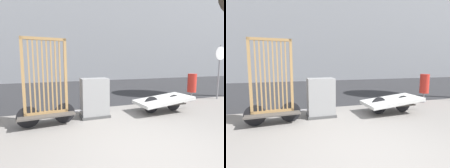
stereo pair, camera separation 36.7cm
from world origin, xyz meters
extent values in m
plane|color=gray|center=(0.00, 0.00, 0.00)|extent=(60.00, 60.00, 0.00)
cube|color=#2D2D30|center=(0.00, 8.35, 0.00)|extent=(56.00, 9.70, 0.01)
cube|color=#4C4742|center=(-1.83, 2.20, 0.30)|extent=(1.44, 0.74, 0.04)
cylinder|color=black|center=(-1.38, 2.24, 0.28)|extent=(0.56, 0.08, 0.55)
cylinder|color=black|center=(-2.28, 2.17, 0.28)|extent=(0.56, 0.08, 0.55)
cylinder|color=gray|center=(-0.79, 2.29, 0.30)|extent=(0.70, 0.09, 0.03)
cube|color=#A87F4C|center=(-1.83, 2.20, 0.35)|extent=(1.10, 0.16, 0.07)
cube|color=#A87F4C|center=(-1.83, 2.20, 2.25)|extent=(1.10, 0.16, 0.07)
cube|color=#A87F4C|center=(-2.34, 2.16, 1.30)|extent=(0.08, 0.08, 1.97)
cube|color=#A87F4C|center=(-1.32, 2.25, 1.30)|extent=(0.08, 0.08, 1.97)
cube|color=#A87F4C|center=(-2.20, 2.17, 1.30)|extent=(0.04, 0.05, 1.90)
cube|color=#A87F4C|center=(-2.10, 2.18, 1.30)|extent=(0.04, 0.05, 1.90)
cube|color=#A87F4C|center=(-1.99, 2.19, 1.30)|extent=(0.04, 0.05, 1.90)
cube|color=#A87F4C|center=(-1.88, 2.20, 1.30)|extent=(0.04, 0.05, 1.90)
cube|color=#A87F4C|center=(-1.78, 2.21, 1.30)|extent=(0.04, 0.05, 1.90)
cube|color=#A87F4C|center=(-1.67, 2.22, 1.30)|extent=(0.04, 0.05, 1.90)
cube|color=#A87F4C|center=(-1.57, 2.23, 1.30)|extent=(0.04, 0.05, 1.90)
cube|color=#A87F4C|center=(-1.46, 2.23, 1.30)|extent=(0.04, 0.05, 1.90)
cube|color=#4C4742|center=(1.83, 2.20, 0.30)|extent=(1.39, 0.64, 0.04)
cylinder|color=black|center=(2.28, 2.21, 0.28)|extent=(0.56, 0.04, 0.55)
cylinder|color=black|center=(1.38, 2.20, 0.28)|extent=(0.56, 0.04, 0.55)
cylinder|color=gray|center=(2.88, 2.21, 0.30)|extent=(0.70, 0.03, 0.03)
cube|color=silver|center=(1.83, 2.20, 0.41)|extent=(1.83, 1.01, 0.28)
cube|color=#4C4C4C|center=(-0.46, 2.48, 0.04)|extent=(0.86, 0.56, 0.08)
cube|color=gray|center=(-0.46, 2.48, 0.59)|extent=(0.80, 0.50, 1.19)
cylinder|color=gray|center=(3.99, 3.15, 0.20)|extent=(0.06, 0.06, 0.41)
cylinder|color=red|center=(3.99, 3.15, 0.80)|extent=(0.36, 0.36, 0.78)
cylinder|color=gray|center=(5.53, 3.15, 1.21)|extent=(0.06, 0.06, 2.42)
cylinder|color=white|center=(5.53, 3.13, 2.07)|extent=(0.60, 0.02, 0.60)
camera|label=1|loc=(-1.78, -2.59, 1.65)|focal=28.00mm
camera|label=2|loc=(-1.44, -2.70, 1.65)|focal=28.00mm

